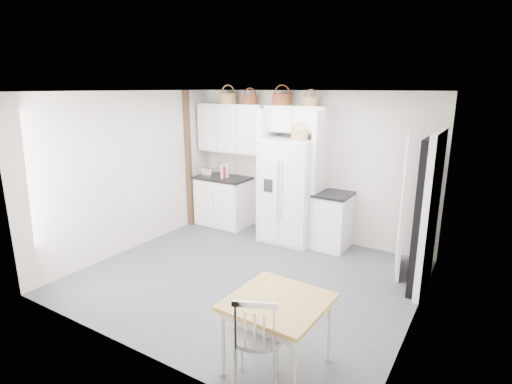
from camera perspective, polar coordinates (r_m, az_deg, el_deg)
The scene contains 27 objects.
floor at distance 5.89m, azimuth -1.29°, elevation -12.03°, with size 4.50×4.50×0.00m, color #343436.
ceiling at distance 5.26m, azimuth -1.46°, elevation 14.18°, with size 4.50×4.50×0.00m, color white.
wall_back at distance 7.15m, azimuth 7.39°, elevation 3.72°, with size 4.50×4.50×0.00m, color #B8AEA2.
wall_left at distance 6.88m, azimuth -17.32°, elevation 2.75°, with size 4.00×4.00×0.00m, color #B8AEA2.
wall_right at distance 4.65m, azimuth 22.64°, elevation -3.32°, with size 4.00×4.00×0.00m, color #B8AEA2.
refrigerator at distance 6.97m, azimuth 4.92°, elevation 0.20°, with size 0.94×0.75×1.81m, color white.
base_cab_left at distance 7.90m, azimuth -4.64°, elevation -1.39°, with size 1.00×0.63×0.93m, color white.
base_cab_right at distance 6.86m, azimuth 10.93°, elevation -4.18°, with size 0.52×0.62×0.91m, color white.
dining_table at distance 4.06m, azimuth 3.08°, elevation -19.59°, with size 0.87×0.87×0.73m, color olive.
windsor_chair at distance 3.78m, azimuth 0.20°, elevation -19.88°, with size 0.49×0.45×1.00m, color white.
counter_left at distance 7.78m, azimuth -4.71°, elevation 2.04°, with size 1.04×0.67×0.04m, color black.
counter_right at distance 6.73m, azimuth 11.12°, elevation -0.33°, with size 0.56×0.66×0.04m, color black.
toaster at distance 7.84m, azimuth -6.88°, elevation 2.85°, with size 0.23×0.13×0.16m, color silver.
cookbook_red at distance 7.63m, azimuth -4.48°, elevation 2.89°, with size 0.04×0.16×0.24m, color maroon.
cookbook_cream at distance 7.63m, azimuth -4.49°, elevation 2.97°, with size 0.04×0.18×0.27m, color beige.
basket_upper_b at distance 7.66m, azimuth -3.99°, elevation 13.19°, with size 0.34×0.34×0.20m, color brown.
basket_upper_c at distance 7.39m, azimuth -0.87°, elevation 13.04°, with size 0.29×0.29×0.16m, color maroon.
basket_bridge_a at distance 7.07m, azimuth 3.72°, elevation 13.05°, with size 0.34×0.34×0.19m, color maroon.
basket_bridge_b at distance 6.83m, azimuth 7.82°, elevation 12.71°, with size 0.26×0.26×0.15m, color brown.
basket_fridge_b at distance 6.62m, azimuth 6.24°, elevation 8.05°, with size 0.28×0.28×0.15m, color brown.
upper_cabinet at distance 7.65m, azimuth -3.41°, elevation 9.08°, with size 1.40×0.34×0.90m, color white.
bridge_cabinet at distance 6.95m, azimuth 5.88°, elevation 10.32°, with size 1.12×0.34×0.45m, color white.
fridge_panel_left at distance 7.21m, azimuth 1.58°, elevation 2.72°, with size 0.08×0.60×2.30m, color white.
fridge_panel_right at distance 6.77m, azimuth 9.07°, elevation 1.74°, with size 0.08×0.60×2.30m, color white.
trim_post at distance 7.79m, azimuth -9.62°, elevation 4.54°, with size 0.09×0.09×2.60m, color #3C2718.
doorway_void at distance 5.69m, azimuth 23.15°, elevation -3.09°, with size 0.18×0.85×2.05m, color black.
door_slab at distance 6.06m, azimuth 20.30°, elevation -1.76°, with size 0.80×0.04×2.05m, color white.
Camera 1 is at (2.86, -4.41, 2.65)m, focal length 28.00 mm.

